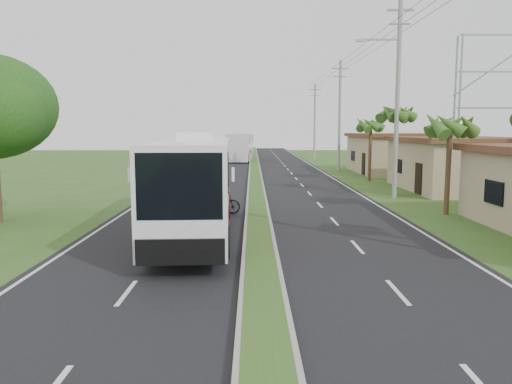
{
  "coord_description": "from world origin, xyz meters",
  "views": [
    {
      "loc": [
        -0.26,
        -12.43,
        4.2
      ],
      "look_at": [
        -0.12,
        6.65,
        1.8
      ],
      "focal_mm": 35.0,
      "sensor_mm": 36.0,
      "label": 1
    }
  ],
  "objects": [
    {
      "name": "ground",
      "position": [
        0.0,
        0.0,
        0.0
      ],
      "size": [
        180.0,
        180.0,
        0.0
      ],
      "primitive_type": "plane",
      "color": "#38521E",
      "rests_on": "ground"
    },
    {
      "name": "road_asphalt",
      "position": [
        0.0,
        20.0,
        0.01
      ],
      "size": [
        14.0,
        160.0,
        0.02
      ],
      "primitive_type": "cube",
      "color": "black",
      "rests_on": "ground"
    },
    {
      "name": "median_strip",
      "position": [
        0.0,
        20.0,
        0.1
      ],
      "size": [
        1.2,
        160.0,
        0.18
      ],
      "color": "gray",
      "rests_on": "ground"
    },
    {
      "name": "lane_edge_left",
      "position": [
        -6.7,
        20.0,
        0.0
      ],
      "size": [
        0.12,
        160.0,
        0.01
      ],
      "primitive_type": "cube",
      "color": "silver",
      "rests_on": "ground"
    },
    {
      "name": "lane_edge_right",
      "position": [
        6.7,
        20.0,
        0.0
      ],
      "size": [
        0.12,
        160.0,
        0.01
      ],
      "primitive_type": "cube",
      "color": "silver",
      "rests_on": "ground"
    },
    {
      "name": "shop_mid",
      "position": [
        14.0,
        22.0,
        1.86
      ],
      "size": [
        7.6,
        10.6,
        3.67
      ],
      "color": "tan",
      "rests_on": "ground"
    },
    {
      "name": "shop_far",
      "position": [
        14.0,
        36.0,
        1.93
      ],
      "size": [
        8.6,
        11.6,
        3.82
      ],
      "color": "tan",
      "rests_on": "ground"
    },
    {
      "name": "palm_verge_b",
      "position": [
        9.4,
        12.0,
        4.36
      ],
      "size": [
        2.4,
        2.4,
        5.05
      ],
      "color": "#473321",
      "rests_on": "ground"
    },
    {
      "name": "palm_verge_c",
      "position": [
        8.8,
        19.0,
        5.12
      ],
      "size": [
        2.4,
        2.4,
        5.85
      ],
      "color": "#473321",
      "rests_on": "ground"
    },
    {
      "name": "palm_verge_d",
      "position": [
        9.3,
        28.0,
        4.55
      ],
      "size": [
        2.4,
        2.4,
        5.25
      ],
      "color": "#473321",
      "rests_on": "ground"
    },
    {
      "name": "utility_pole_b",
      "position": [
        8.47,
        18.0,
        6.26
      ],
      "size": [
        3.2,
        0.28,
        12.0
      ],
      "color": "gray",
      "rests_on": "ground"
    },
    {
      "name": "utility_pole_c",
      "position": [
        8.5,
        38.0,
        5.67
      ],
      "size": [
        1.6,
        0.28,
        11.0
      ],
      "color": "gray",
      "rests_on": "ground"
    },
    {
      "name": "utility_pole_d",
      "position": [
        8.5,
        58.0,
        5.42
      ],
      "size": [
        1.6,
        0.28,
        10.5
      ],
      "color": "gray",
      "rests_on": "ground"
    },
    {
      "name": "coach_bus_main",
      "position": [
        -2.53,
        7.4,
        2.24
      ],
      "size": [
        3.18,
        12.69,
        4.07
      ],
      "rotation": [
        0.0,
        0.0,
        0.04
      ],
      "color": "white",
      "rests_on": "ground"
    },
    {
      "name": "coach_bus_far",
      "position": [
        -1.8,
        55.39,
        2.09
      ],
      "size": [
        3.46,
        12.78,
        3.68
      ],
      "rotation": [
        0.0,
        0.0,
        -0.06
      ],
      "color": "silver",
      "rests_on": "ground"
    },
    {
      "name": "motorcyclist",
      "position": [
        -1.79,
        12.11,
        0.89
      ],
      "size": [
        1.91,
        0.69,
        2.45
      ],
      "rotation": [
        0.0,
        0.0,
        -0.09
      ],
      "color": "black",
      "rests_on": "ground"
    }
  ]
}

